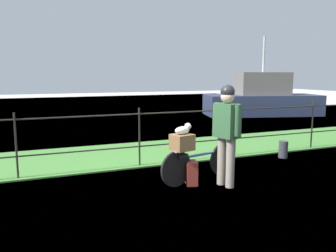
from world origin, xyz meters
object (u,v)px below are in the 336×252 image
Objects in this scene: moored_boat_mid at (262,99)px; backpack_on_paving at (191,173)px; cyclist_person at (227,126)px; terrier_dog at (183,130)px; bicycle_main at (200,163)px; mooring_bollard at (283,149)px; wooden_crate at (182,142)px.

backpack_on_paving is at bearing -133.63° from moored_boat_mid.
terrier_dog is at bearing 154.44° from cyclist_person.
bicycle_main reaches higher than mooring_bollard.
backpack_on_paving is at bearing -161.88° from mooring_bollard.
mooring_bollard is (2.72, 0.89, -0.01)m from backpack_on_paving.
bicycle_main is 0.73m from terrier_dog.
wooden_crate reaches higher than backpack_on_paving.
bicycle_main is 5.07× the size of terrier_dog.
wooden_crate is at bearing -80.67° from backpack_on_paving.
terrier_dog is 0.71m from cyclist_person.
wooden_crate is at bearing -163.12° from mooring_bollard.
terrier_dog is at bearing -163.10° from mooring_bollard.
terrier_dog is 0.81× the size of backpack_on_paving.
mooring_bollard is at bearing 16.90° from terrier_dog.
backpack_on_paving is (0.16, -0.02, -0.54)m from wooden_crate.
wooden_crate reaches higher than bicycle_main.
moored_boat_mid is at bearing 46.82° from bicycle_main.
moored_boat_mid is at bearing 55.74° from mooring_bollard.
mooring_bollard is (2.50, 0.78, -0.13)m from bicycle_main.
cyclist_person reaches higher than mooring_bollard.
moored_boat_mid is (7.56, 7.74, -0.03)m from wooden_crate.
moored_boat_mid reaches higher than cyclist_person.
wooden_crate is 0.83× the size of backpack_on_paving.
bicycle_main is 0.98× the size of cyclist_person.
cyclist_person is 0.31× the size of moored_boat_mid.
cyclist_person reaches higher than terrier_dog.
backpack_on_paving is (-0.22, -0.11, -0.12)m from bicycle_main.
terrier_dog reaches higher than backpack_on_paving.
terrier_dog is 10.80m from moored_boat_mid.
cyclist_person reaches higher than backpack_on_paving.
moored_boat_mid is at bearing 45.75° from terrier_dog.
bicycle_main is 4.37× the size of mooring_bollard.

